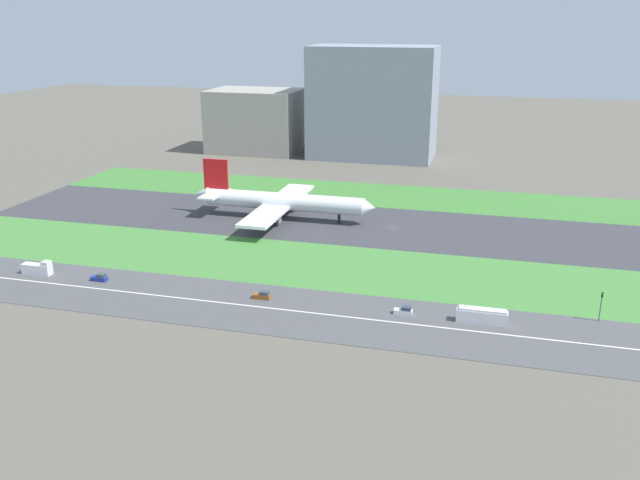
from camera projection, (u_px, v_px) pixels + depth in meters
name	position (u px, v px, depth m)	size (l,w,h in m)	color
ground_plane	(392.00, 227.00, 226.93)	(800.00, 800.00, 0.00)	#5B564C
runway	(392.00, 227.00, 226.91)	(280.00, 46.00, 0.10)	#38383D
grass_median_north	(409.00, 197.00, 264.46)	(280.00, 36.00, 0.10)	#3D7A33
grass_median_south	(368.00, 270.00, 189.36)	(280.00, 36.00, 0.10)	#427F38
highway	(342.00, 316.00, 160.05)	(280.00, 28.00, 0.10)	#4C4C4F
highway_centerline	(342.00, 316.00, 160.03)	(266.00, 0.50, 0.01)	silver
airliner	(279.00, 201.00, 234.70)	(65.00, 56.00, 19.70)	white
car_1	(263.00, 296.00, 169.67)	(4.40, 1.80, 2.00)	brown
truck_0	(38.00, 269.00, 185.50)	(8.40, 2.50, 4.00)	silver
bus_0	(482.00, 316.00, 156.17)	(11.60, 2.50, 3.50)	silver
car_0	(100.00, 278.00, 181.03)	(4.40, 1.80, 2.00)	navy
car_3	(404.00, 311.00, 160.89)	(4.40, 1.80, 2.00)	silver
traffic_light	(601.00, 304.00, 156.22)	(0.36, 0.50, 7.20)	#4C4C51
terminal_building	(256.00, 121.00, 348.58)	(45.26, 32.21, 31.39)	#9E998E
hangar_building	(373.00, 103.00, 330.00)	(59.89, 33.33, 53.63)	gray
fuel_tank_west	(391.00, 126.00, 376.33)	(20.50, 20.50, 17.79)	silver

